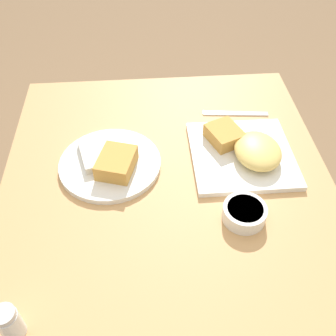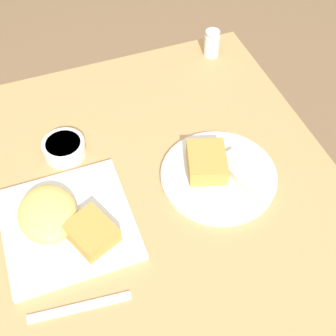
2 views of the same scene
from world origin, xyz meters
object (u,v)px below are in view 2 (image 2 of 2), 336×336
butter_knife (80,307)px  salt_shaker (212,45)px  plate_square_near (63,221)px  plate_oval_far (218,172)px  sauce_ramekin (64,148)px

butter_knife → salt_shaker: bearing=54.8°
salt_shaker → butter_knife: 0.76m
plate_square_near → salt_shaker: (-0.40, 0.49, 0.01)m
plate_square_near → salt_shaker: bearing=129.2°
plate_oval_far → sauce_ramekin: 0.34m
salt_shaker → plate_oval_far: bearing=-21.9°
plate_square_near → plate_oval_far: size_ratio=1.01×
plate_square_near → plate_oval_far: plate_square_near is taller
plate_square_near → plate_oval_far: 0.33m
plate_oval_far → butter_knife: plate_oval_far is taller
plate_oval_far → salt_shaker: bearing=158.1°
sauce_ramekin → plate_square_near: bearing=-12.8°
plate_oval_far → butter_knife: size_ratio=1.35×
plate_oval_far → sauce_ramekin: bearing=-121.5°
plate_square_near → sauce_ramekin: size_ratio=2.67×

